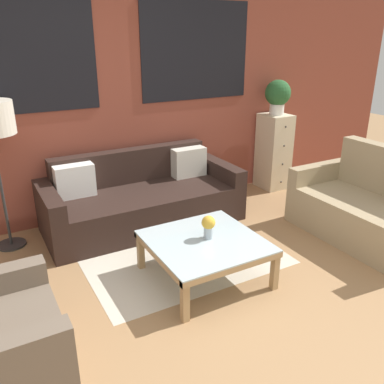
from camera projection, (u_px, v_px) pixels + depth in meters
The scene contains 9 objects.
ground_plane at pixel (245, 323), 2.99m from camera, with size 16.00×16.00×0.00m, color #9E754C.
wall_back_brick at pixel (119, 90), 4.46m from camera, with size 8.40×0.09×2.80m.
rug at pixel (175, 249), 4.02m from camera, with size 1.81×1.59×0.00m.
couch_dark at pixel (142, 200), 4.48m from camera, with size 2.13×0.88×0.78m.
settee_vintage at pixel (370, 210), 4.15m from camera, with size 0.80×1.47×0.92m.
coffee_table at pixel (205, 246), 3.44m from camera, with size 0.91×0.91×0.37m.
drawer_cabinet at pixel (273, 152), 5.49m from camera, with size 0.34×0.41×1.00m.
potted_plant at pixel (278, 95), 5.22m from camera, with size 0.33×0.33×0.44m.
flower_vase at pixel (208, 225), 3.41m from camera, with size 0.12×0.12×0.20m.
Camera 1 is at (-1.53, -1.94, 1.99)m, focal length 38.00 mm.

